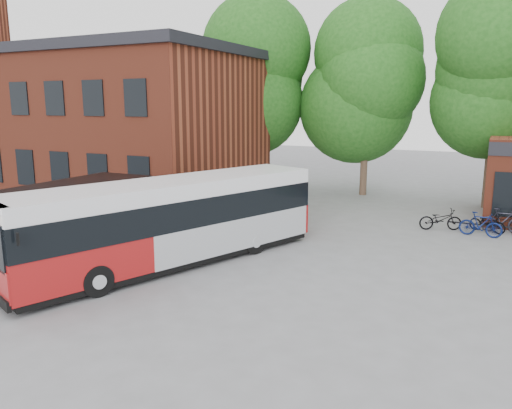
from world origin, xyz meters
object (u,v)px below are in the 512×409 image
at_px(bus_shelter, 78,224).
at_px(bicycle_3, 503,221).
at_px(bicycle_4, 503,222).
at_px(bicycle_0, 440,219).
at_px(bicycle_2, 487,223).
at_px(city_bus, 172,223).
at_px(bicycle_1, 481,224).

relative_size(bus_shelter, bicycle_3, 3.92).
relative_size(bus_shelter, bicycle_4, 4.52).
distance_m(bicycle_0, bicycle_2, 1.97).
distance_m(bus_shelter, bicycle_3, 17.55).
bearing_deg(bicycle_2, bicycle_4, -22.72).
xyz_separation_m(bus_shelter, city_bus, (2.93, 1.48, 0.04)).
bearing_deg(bicycle_0, bicycle_3, -96.83).
distance_m(bus_shelter, bicycle_2, 17.00).
distance_m(city_bus, bicycle_3, 14.39).
bearing_deg(city_bus, bicycle_2, 65.57).
distance_m(bicycle_1, bicycle_3, 1.40).
relative_size(bicycle_0, bicycle_3, 1.03).
relative_size(city_bus, bicycle_2, 7.32).
height_order(city_bus, bicycle_3, city_bus).
height_order(bicycle_2, bicycle_4, bicycle_2).
bearing_deg(bicycle_1, bicycle_3, -30.49).
xyz_separation_m(bicycle_0, bicycle_2, (1.90, 0.52, -0.06)).
bearing_deg(city_bus, bicycle_4, 65.57).
distance_m(bicycle_0, bicycle_1, 1.72).
xyz_separation_m(bicycle_1, bicycle_4, (0.87, 1.57, -0.12)).
relative_size(bus_shelter, bicycle_2, 4.38).
relative_size(city_bus, bicycle_4, 7.55).
bearing_deg(bicycle_0, bus_shelter, 112.54).
relative_size(bicycle_1, bicycle_3, 0.98).
distance_m(city_bus, bicycle_4, 14.73).
xyz_separation_m(city_bus, bicycle_4, (10.43, 10.34, -1.08)).
xyz_separation_m(bicycle_1, bicycle_2, (0.24, 0.96, -0.10)).
relative_size(city_bus, bicycle_1, 6.71).
bearing_deg(bicycle_3, bicycle_2, 103.47).
relative_size(bicycle_0, bicycle_2, 1.15).
height_order(bus_shelter, bicycle_2, bus_shelter).
height_order(bicycle_1, bicycle_4, bicycle_1).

